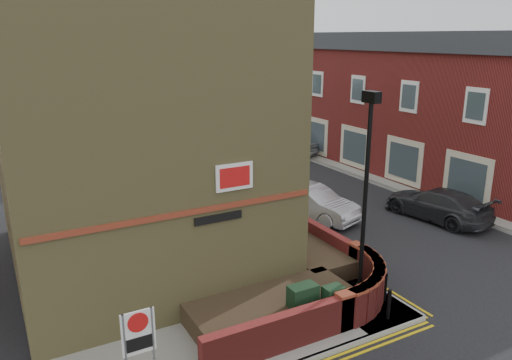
% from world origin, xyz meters
% --- Properties ---
extents(ground, '(120.00, 120.00, 0.00)m').
position_xyz_m(ground, '(0.00, 0.00, 0.00)').
color(ground, black).
rests_on(ground, ground).
extents(pavement_corner, '(13.00, 3.00, 0.12)m').
position_xyz_m(pavement_corner, '(-3.50, 1.50, 0.06)').
color(pavement_corner, gray).
rests_on(pavement_corner, ground).
extents(pavement_main, '(2.00, 32.00, 0.12)m').
position_xyz_m(pavement_main, '(2.00, 16.00, 0.06)').
color(pavement_main, gray).
rests_on(pavement_main, ground).
extents(pavement_far, '(4.00, 40.00, 0.12)m').
position_xyz_m(pavement_far, '(13.00, 13.00, 0.06)').
color(pavement_far, gray).
rests_on(pavement_far, ground).
extents(kerb_main_near, '(0.15, 32.00, 0.12)m').
position_xyz_m(kerb_main_near, '(3.00, 16.00, 0.06)').
color(kerb_main_near, gray).
rests_on(kerb_main_near, ground).
extents(kerb_main_far, '(0.15, 40.00, 0.12)m').
position_xyz_m(kerb_main_far, '(11.00, 13.00, 0.06)').
color(kerb_main_far, gray).
rests_on(kerb_main_far, ground).
extents(yellow_lines_main, '(0.28, 32.00, 0.01)m').
position_xyz_m(yellow_lines_main, '(3.25, 16.00, 0.01)').
color(yellow_lines_main, gold).
rests_on(yellow_lines_main, ground).
extents(corner_building, '(8.95, 10.40, 13.60)m').
position_xyz_m(corner_building, '(-2.84, 8.00, 6.23)').
color(corner_building, olive).
rests_on(corner_building, ground).
extents(garden_wall, '(6.80, 6.00, 1.20)m').
position_xyz_m(garden_wall, '(0.00, 2.50, 0.00)').
color(garden_wall, maroon).
rests_on(garden_wall, ground).
extents(lamppost, '(0.25, 0.50, 6.30)m').
position_xyz_m(lamppost, '(1.60, 1.20, 3.34)').
color(lamppost, black).
rests_on(lamppost, pavement_corner).
extents(utility_cabinet_large, '(0.80, 0.45, 1.20)m').
position_xyz_m(utility_cabinet_large, '(-0.30, 1.30, 0.72)').
color(utility_cabinet_large, '#163217').
rests_on(utility_cabinet_large, pavement_corner).
extents(utility_cabinet_small, '(0.55, 0.40, 1.10)m').
position_xyz_m(utility_cabinet_small, '(0.50, 1.00, 0.67)').
color(utility_cabinet_small, '#163217').
rests_on(utility_cabinet_small, pavement_corner).
extents(bollard_near, '(0.11, 0.11, 0.90)m').
position_xyz_m(bollard_near, '(2.00, 0.40, 0.57)').
color(bollard_near, black).
rests_on(bollard_near, pavement_corner).
extents(bollard_far, '(0.11, 0.11, 0.90)m').
position_xyz_m(bollard_far, '(2.60, 1.20, 0.57)').
color(bollard_far, black).
rests_on(bollard_far, pavement_corner).
extents(zone_sign, '(0.72, 0.07, 2.20)m').
position_xyz_m(zone_sign, '(-5.00, 0.50, 1.64)').
color(zone_sign, slate).
rests_on(zone_sign, pavement_corner).
extents(far_terrace, '(5.40, 30.40, 8.00)m').
position_xyz_m(far_terrace, '(14.50, 17.00, 4.04)').
color(far_terrace, maroon).
rests_on(far_terrace, ground).
extents(far_terrace_cream, '(5.40, 12.40, 8.00)m').
position_xyz_m(far_terrace_cream, '(14.50, 38.00, 4.05)').
color(far_terrace_cream, beige).
rests_on(far_terrace_cream, ground).
extents(tree_near, '(3.64, 3.65, 6.70)m').
position_xyz_m(tree_near, '(2.00, 14.05, 4.70)').
color(tree_near, '#382B1E').
rests_on(tree_near, pavement_main).
extents(tree_mid, '(4.03, 4.03, 7.42)m').
position_xyz_m(tree_mid, '(2.00, 22.05, 5.20)').
color(tree_mid, '#382B1E').
rests_on(tree_mid, pavement_main).
extents(tree_far, '(3.81, 3.81, 7.00)m').
position_xyz_m(tree_far, '(2.00, 30.05, 4.91)').
color(tree_far, '#382B1E').
rests_on(tree_far, pavement_main).
extents(traffic_light_assembly, '(0.20, 0.16, 4.20)m').
position_xyz_m(traffic_light_assembly, '(2.40, 25.00, 2.78)').
color(traffic_light_assembly, black).
rests_on(traffic_light_assembly, pavement_main).
extents(silver_car_near, '(2.84, 4.63, 1.44)m').
position_xyz_m(silver_car_near, '(4.97, 8.39, 0.72)').
color(silver_car_near, '#B1B2B9').
rests_on(silver_car_near, ground).
extents(red_car_main, '(2.46, 4.91, 1.33)m').
position_xyz_m(red_car_main, '(3.79, 16.00, 0.67)').
color(red_car_main, maroon).
rests_on(red_car_main, ground).
extents(grey_car_far, '(2.55, 5.00, 1.39)m').
position_xyz_m(grey_car_far, '(9.71, 5.62, 0.69)').
color(grey_car_far, '#292A2D').
rests_on(grey_car_far, ground).
extents(silver_car_far, '(3.15, 4.70, 1.49)m').
position_xyz_m(silver_car_far, '(10.50, 19.24, 0.74)').
color(silver_car_far, '#A0A2A8').
rests_on(silver_car_far, ground).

